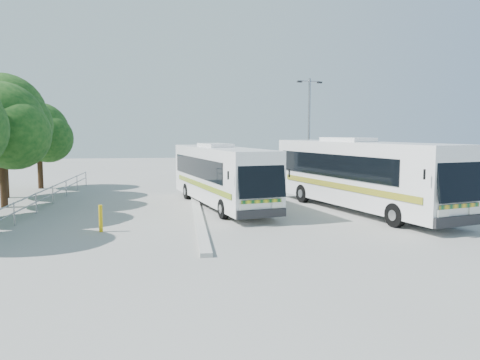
{
  "coord_description": "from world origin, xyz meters",
  "views": [
    {
      "loc": [
        -3.05,
        -20.29,
        3.94
      ],
      "look_at": [
        -0.23,
        1.96,
        1.6
      ],
      "focal_mm": 35.0,
      "sensor_mm": 36.0,
      "label": 1
    }
  ],
  "objects": [
    {
      "name": "tree_far_d",
      "position": [
        -13.31,
        8.8,
        4.82
      ],
      "size": [
        5.62,
        5.3,
        7.33
      ],
      "color": "#382314",
      "rests_on": "ground"
    },
    {
      "name": "kerb_divider",
      "position": [
        -2.3,
        2.0,
        0.07
      ],
      "size": [
        0.4,
        16.0,
        0.15
      ],
      "primitive_type": "cube",
      "color": "#B2B2AD",
      "rests_on": "ground"
    },
    {
      "name": "railing",
      "position": [
        -10.0,
        4.0,
        0.74
      ],
      "size": [
        0.06,
        22.0,
        1.0
      ],
      "color": "gray",
      "rests_on": "ground"
    },
    {
      "name": "coach_adjacent",
      "position": [
        5.7,
        1.8,
        1.88
      ],
      "size": [
        5.77,
        12.53,
        3.42
      ],
      "rotation": [
        0.0,
        0.0,
        0.28
      ],
      "color": "white",
      "rests_on": "ground"
    },
    {
      "name": "coach_main",
      "position": [
        -0.99,
        4.13,
        1.7
      ],
      "size": [
        4.75,
        11.39,
        3.1
      ],
      "rotation": [
        0.0,
        0.0,
        0.23
      ],
      "color": "white",
      "rests_on": "ground"
    },
    {
      "name": "bollard",
      "position": [
        -6.21,
        -1.67,
        0.54
      ],
      "size": [
        0.16,
        0.16,
        1.07
      ],
      "primitive_type": "cylinder",
      "rotation": [
        0.0,
        0.0,
        -0.07
      ],
      "color": "gold",
      "rests_on": "ground"
    },
    {
      "name": "tree_far_c",
      "position": [
        -12.12,
        5.1,
        4.26
      ],
      "size": [
        4.97,
        4.69,
        6.49
      ],
      "color": "#382314",
      "rests_on": "ground"
    },
    {
      "name": "lamppost",
      "position": [
        5.23,
        9.45,
        4.04
      ],
      "size": [
        1.77,
        0.59,
        7.32
      ],
      "rotation": [
        0.0,
        0.0,
        0.25
      ],
      "color": "gray",
      "rests_on": "ground"
    },
    {
      "name": "tree_far_e",
      "position": [
        -12.63,
        13.3,
        3.89
      ],
      "size": [
        4.54,
        4.28,
        5.92
      ],
      "color": "#382314",
      "rests_on": "ground"
    },
    {
      "name": "ground",
      "position": [
        0.0,
        0.0,
        0.0
      ],
      "size": [
        100.0,
        100.0,
        0.0
      ],
      "primitive_type": "plane",
      "color": "gray",
      "rests_on": "ground"
    }
  ]
}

